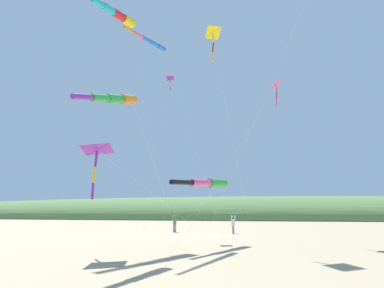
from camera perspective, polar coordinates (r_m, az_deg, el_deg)
The scene contains 12 objects.
ground_plane at distance 30.40m, azimuth -0.76°, elevation -15.00°, with size 600.00×600.00×0.00m, color tan.
dune_ridge_grassy at distance 84.86m, azimuth 7.73°, elevation -12.25°, with size 28.00×240.00×10.79m, color #567A42.
person_adult_flyer at distance 33.42m, azimuth 6.83°, elevation -12.96°, with size 0.52×0.41×1.70m.
person_child_green_jacket at distance 35.59m, azimuth -2.89°, elevation -12.75°, with size 0.64×0.55×1.86m.
kite_delta_checkered_midright at distance 18.99m, azimuth -15.47°, elevation -0.93°, with size 12.52×4.95×5.76m.
kite_windsock_teal_far_right at distance 29.66m, azimuth -6.60°, elevation 16.32°, with size 10.69×5.29×16.60m.
kite_windsock_striped_overhead at distance 22.37m, azimuth 2.80°, elevation -6.49°, with size 17.53×7.29×4.32m.
kite_delta_green_low_center at distance 26.95m, azimuth 3.39°, elevation 17.77°, with size 11.56×2.55×15.53m.
kite_delta_purple_drifting at distance 33.77m, azimuth -3.69°, elevation 10.62°, with size 2.45×3.43×14.88m.
kite_windsock_yellow_midlevel at distance 18.33m, azimuth -12.43°, elevation 7.30°, with size 17.71×0.61×8.69m.
kite_windsock_red_high_left at distance 33.98m, azimuth -12.45°, elevation 20.32°, with size 9.00×5.14×20.13m.
kite_delta_white_trailing at distance 29.01m, azimuth 13.63°, elevation 9.50°, with size 3.66×8.69×12.49m.
Camera 1 is at (29.57, 6.74, 2.19)m, focal length 32.23 mm.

